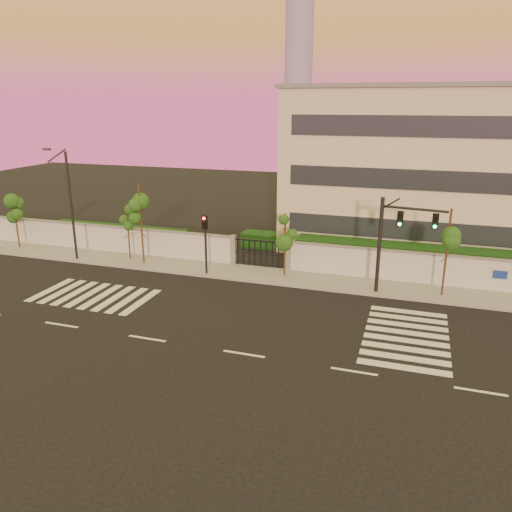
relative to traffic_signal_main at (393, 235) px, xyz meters
The scene contains 15 objects.
ground 11.77m from the traffic_signal_main, 121.16° to the right, with size 120.00×120.00×0.00m, color black.
sidewalk 6.89m from the traffic_signal_main, behind, with size 60.00×3.00×0.15m, color gray.
perimeter_wall 6.72m from the traffic_signal_main, 156.76° to the left, with size 60.00×0.36×2.20m.
hedge_row 7.51m from the traffic_signal_main, 131.72° to the left, with size 41.00×4.25×1.80m.
institutional_building 13.07m from the traffic_signal_main, 75.48° to the left, with size 24.40×12.40×12.25m.
distant_skyscraper 285.56m from the traffic_signal_main, 104.67° to the left, with size 16.00×16.00×118.00m.
road_markings 10.08m from the traffic_signal_main, 141.75° to the right, with size 57.00×7.62×0.02m.
street_tree_a 28.22m from the traffic_signal_main, behind, with size 1.54×1.22×4.33m.
street_tree_b 18.29m from the traffic_signal_main, behind, with size 1.32×1.05×4.11m.
street_tree_c 16.87m from the traffic_signal_main, behind, with size 1.51×1.20×5.70m.
street_tree_d 6.82m from the traffic_signal_main, behind, with size 1.38×1.10×4.29m.
street_tree_e 3.10m from the traffic_signal_main, 11.79° to the left, with size 1.56×1.24×5.33m.
traffic_signal_main is the anchor object (origin of this frame).
traffic_signal_secondary 11.79m from the traffic_signal_main, behind, with size 0.33×0.33×4.19m.
streetlight_west 22.02m from the traffic_signal_main, behind, with size 0.49×1.97×8.18m.
Camera 1 is at (6.87, -19.27, 11.04)m, focal length 35.00 mm.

